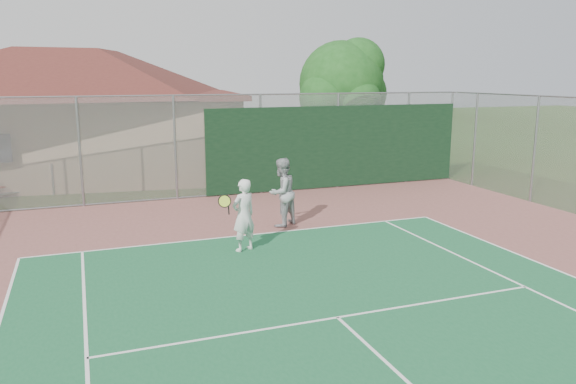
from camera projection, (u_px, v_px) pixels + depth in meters
The scene contains 6 objects.
back_fence at pixel (264, 147), 19.83m from camera, with size 20.08×0.11×3.53m.
side_fence_right at pixel (535, 150), 18.40m from camera, with size 0.08×9.00×3.50m.
clubhouse at pixel (73, 100), 23.41m from camera, with size 15.39×11.26×6.18m.
tree at pixel (343, 87), 22.66m from camera, with size 4.04×3.82×5.63m.
player_white_front at pixel (243, 216), 13.29m from camera, with size 1.07×0.71×1.74m.
player_grey_back at pixel (282, 193), 15.51m from camera, with size 1.16×1.09×1.90m.
Camera 1 is at (-3.98, -1.82, 4.14)m, focal length 35.00 mm.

